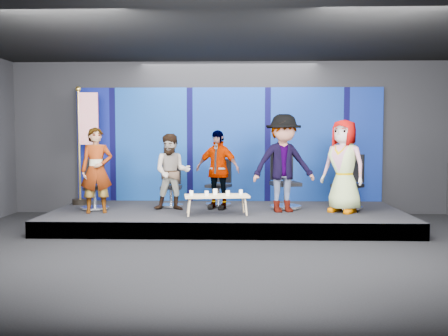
{
  "coord_description": "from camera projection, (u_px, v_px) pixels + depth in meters",
  "views": [
    {
      "loc": [
        0.24,
        -7.52,
        1.81
      ],
      "look_at": [
        -0.06,
        2.4,
        1.16
      ],
      "focal_mm": 40.0,
      "sensor_mm": 36.0,
      "label": 1
    }
  ],
  "objects": [
    {
      "name": "ground",
      "position": [
        223.0,
        254.0,
        7.62
      ],
      "size": [
        10.0,
        10.0,
        0.0
      ],
      "primitive_type": "plane",
      "color": "black",
      "rests_on": "ground"
    },
    {
      "name": "room_walls",
      "position": [
        223.0,
        94.0,
        7.47
      ],
      "size": [
        10.02,
        8.02,
        3.51
      ],
      "color": "black",
      "rests_on": "ground"
    },
    {
      "name": "riser",
      "position": [
        227.0,
        217.0,
        10.11
      ],
      "size": [
        7.0,
        3.0,
        0.3
      ],
      "primitive_type": "cube",
      "color": "black",
      "rests_on": "ground"
    },
    {
      "name": "backdrop",
      "position": [
        229.0,
        145.0,
        11.46
      ],
      "size": [
        7.0,
        0.08,
        2.6
      ],
      "primitive_type": "cube",
      "color": "#08064C",
      "rests_on": "riser"
    },
    {
      "name": "chair_a",
      "position": [
        95.0,
        193.0,
        10.19
      ],
      "size": [
        0.72,
        0.72,
        1.03
      ],
      "rotation": [
        0.0,
        0.0,
        0.29
      ],
      "color": "silver",
      "rests_on": "riser"
    },
    {
      "name": "panelist_a",
      "position": [
        97.0,
        170.0,
        9.69
      ],
      "size": [
        0.69,
        0.55,
        1.66
      ],
      "primitive_type": "imported",
      "rotation": [
        0.0,
        0.0,
        0.29
      ],
      "color": "black",
      "rests_on": "riser"
    },
    {
      "name": "chair_b",
      "position": [
        171.0,
        192.0,
        10.57
      ],
      "size": [
        0.56,
        0.56,
        0.95
      ],
      "rotation": [
        0.0,
        0.0,
        0.04
      ],
      "color": "silver",
      "rests_on": "riser"
    },
    {
      "name": "panelist_b",
      "position": [
        172.0,
        172.0,
        10.04
      ],
      "size": [
        0.77,
        0.62,
        1.54
      ],
      "primitive_type": "imported",
      "rotation": [
        0.0,
        0.0,
        0.04
      ],
      "color": "black",
      "rests_on": "riser"
    },
    {
      "name": "chair_c",
      "position": [
        219.0,
        190.0,
        10.73
      ],
      "size": [
        0.73,
        0.73,
        1.0
      ],
      "rotation": [
        0.0,
        0.0,
        -0.36
      ],
      "color": "silver",
      "rests_on": "riser"
    },
    {
      "name": "panelist_c",
      "position": [
        217.0,
        170.0,
        10.2
      ],
      "size": [
        1.03,
        0.7,
        1.62
      ],
      "primitive_type": "imported",
      "rotation": [
        0.0,
        0.0,
        -0.36
      ],
      "color": "black",
      "rests_on": "riser"
    },
    {
      "name": "chair_d",
      "position": [
        285.0,
        189.0,
        10.33
      ],
      "size": [
        0.81,
        0.81,
        1.19
      ],
      "rotation": [
        0.0,
        0.0,
        0.23
      ],
      "color": "silver",
      "rests_on": "riser"
    },
    {
      "name": "panelist_d",
      "position": [
        283.0,
        163.0,
        9.79
      ],
      "size": [
        1.37,
        0.98,
        1.92
      ],
      "primitive_type": "imported",
      "rotation": [
        0.0,
        0.0,
        0.23
      ],
      "color": "black",
      "rests_on": "riser"
    },
    {
      "name": "chair_e",
      "position": [
        349.0,
        191.0,
        10.24
      ],
      "size": [
        0.89,
        0.89,
        1.12
      ],
      "rotation": [
        0.0,
        0.0,
        -0.69
      ],
      "color": "silver",
      "rests_on": "riser"
    },
    {
      "name": "panelist_e",
      "position": [
        344.0,
        166.0,
        9.75
      ],
      "size": [
        1.05,
        1.01,
        1.82
      ],
      "primitive_type": "imported",
      "rotation": [
        0.0,
        0.0,
        -0.69
      ],
      "color": "black",
      "rests_on": "riser"
    },
    {
      "name": "coffee_table",
      "position": [
        217.0,
        197.0,
        9.5
      ],
      "size": [
        1.27,
        0.67,
        0.37
      ],
      "rotation": [
        0.0,
        0.0,
        0.13
      ],
      "color": "tan",
      "rests_on": "riser"
    },
    {
      "name": "mug_a",
      "position": [
        191.0,
        193.0,
        9.47
      ],
      "size": [
        0.08,
        0.08,
        0.09
      ],
      "primitive_type": "cylinder",
      "color": "white",
      "rests_on": "coffee_table"
    },
    {
      "name": "mug_b",
      "position": [
        207.0,
        193.0,
        9.39
      ],
      "size": [
        0.08,
        0.08,
        0.09
      ],
      "primitive_type": "cylinder",
      "color": "white",
      "rests_on": "coffee_table"
    },
    {
      "name": "mug_c",
      "position": [
        215.0,
        192.0,
        9.61
      ],
      "size": [
        0.09,
        0.09,
        0.11
      ],
      "primitive_type": "cylinder",
      "color": "white",
      "rests_on": "coffee_table"
    },
    {
      "name": "mug_d",
      "position": [
        228.0,
        193.0,
        9.47
      ],
      "size": [
        0.08,
        0.08,
        0.09
      ],
      "primitive_type": "cylinder",
      "color": "white",
      "rests_on": "coffee_table"
    },
    {
      "name": "mug_e",
      "position": [
        241.0,
        192.0,
        9.63
      ],
      "size": [
        0.07,
        0.07,
        0.09
      ],
      "primitive_type": "cylinder",
      "color": "white",
      "rests_on": "coffee_table"
    },
    {
      "name": "flag_stand",
      "position": [
        85.0,
        142.0,
        10.87
      ],
      "size": [
        0.59,
        0.34,
        2.57
      ],
      "rotation": [
        0.0,
        0.0,
        0.11
      ],
      "color": "black",
      "rests_on": "riser"
    }
  ]
}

